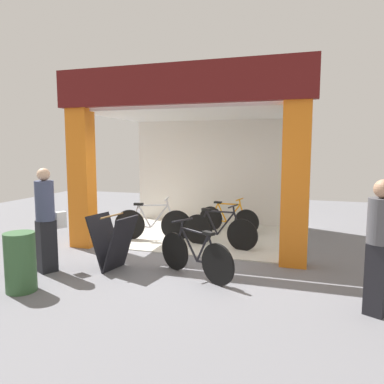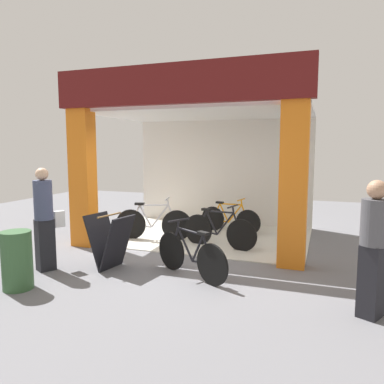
# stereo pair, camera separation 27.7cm
# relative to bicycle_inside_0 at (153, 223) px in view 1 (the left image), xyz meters

# --- Properties ---
(ground_plane) EXTENTS (17.59, 17.59, 0.00)m
(ground_plane) POSITION_rel_bicycle_inside_0_xyz_m (0.97, -0.92, -0.39)
(ground_plane) COLOR slate
(ground_plane) RESTS_ON ground
(shop_facade) EXTENTS (5.00, 3.60, 3.62)m
(shop_facade) POSITION_rel_bicycle_inside_0_xyz_m (0.97, 0.69, 1.53)
(shop_facade) COLOR beige
(shop_facade) RESTS_ON ground
(bicycle_inside_0) EXTENTS (1.72, 0.54, 0.97)m
(bicycle_inside_0) POSITION_rel_bicycle_inside_0_xyz_m (0.00, 0.00, 0.00)
(bicycle_inside_0) COLOR black
(bicycle_inside_0) RESTS_ON ground
(bicycle_inside_1) EXTENTS (1.65, 0.48, 0.92)m
(bicycle_inside_1) POSITION_rel_bicycle_inside_0_xyz_m (1.59, -0.16, -0.02)
(bicycle_inside_1) COLOR black
(bicycle_inside_1) RESTS_ON ground
(bicycle_inside_2) EXTENTS (1.55, 0.43, 0.86)m
(bicycle_inside_2) POSITION_rel_bicycle_inside_0_xyz_m (1.47, 1.27, -0.04)
(bicycle_inside_2) COLOR black
(bicycle_inside_2) RESTS_ON ground
(bicycle_parked_0) EXTENTS (1.47, 0.84, 0.91)m
(bicycle_parked_0) POSITION_rel_bicycle_inside_0_xyz_m (1.64, -2.02, -0.02)
(bicycle_parked_0) COLOR black
(bicycle_parked_0) RESTS_ON ground
(sandwich_board_sign) EXTENTS (0.78, 0.69, 0.96)m
(sandwich_board_sign) POSITION_rel_bicycle_inside_0_xyz_m (0.17, -2.07, 0.09)
(sandwich_board_sign) COLOR black
(sandwich_board_sign) RESTS_ON ground
(pedestrian_0) EXTENTS (0.42, 0.54, 1.76)m
(pedestrian_0) POSITION_rel_bicycle_inside_0_xyz_m (-0.82, -2.52, 0.51)
(pedestrian_0) COLOR black
(pedestrian_0) RESTS_ON ground
(pedestrian_1) EXTENTS (0.51, 0.66, 1.71)m
(pedestrian_1) POSITION_rel_bicycle_inside_0_xyz_m (4.24, -2.58, 0.50)
(pedestrian_1) COLOR black
(pedestrian_1) RESTS_ON ground
(trash_bin) EXTENTS (0.44, 0.44, 0.87)m
(trash_bin) POSITION_rel_bicycle_inside_0_xyz_m (-0.61, -3.37, 0.05)
(trash_bin) COLOR #335933
(trash_bin) RESTS_ON ground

